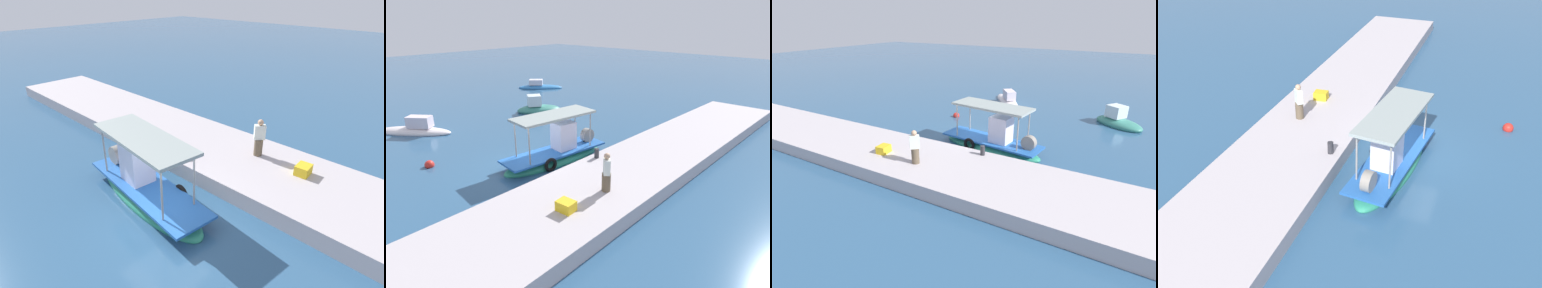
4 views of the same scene
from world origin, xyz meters
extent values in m
plane|color=#2F577C|center=(0.00, 0.00, 0.00)|extent=(120.00, 120.00, 0.00)
cube|color=#BBB1B4|center=(0.00, -4.67, 0.34)|extent=(36.00, 4.55, 0.68)
ellipsoid|color=#2D946F|center=(1.39, -0.44, 0.07)|extent=(6.36, 2.41, 0.84)
cube|color=#265FB0|center=(1.39, -0.44, 0.54)|extent=(6.12, 2.38, 0.10)
cube|color=silver|center=(2.01, -0.51, 1.28)|extent=(1.20, 1.06, 1.59)
cylinder|color=gray|center=(3.44, -0.02, 1.50)|extent=(0.07, 0.07, 2.02)
cylinder|color=gray|center=(3.29, -1.32, 1.50)|extent=(0.07, 0.07, 2.02)
cylinder|color=gray|center=(-0.51, 0.43, 1.50)|extent=(0.07, 0.07, 2.02)
cylinder|color=gray|center=(-0.65, -0.86, 1.50)|extent=(0.07, 0.07, 2.02)
cube|color=#97A39F|center=(1.39, -0.44, 2.56)|extent=(4.64, 2.20, 0.12)
torus|color=black|center=(0.37, -1.22, 0.34)|extent=(0.76, 0.26, 0.74)
cylinder|color=gray|center=(3.74, -0.71, 0.94)|extent=(0.83, 0.44, 0.80)
cylinder|color=brown|center=(-0.30, -5.29, 1.07)|extent=(0.52, 0.52, 0.77)
cube|color=silver|center=(-0.30, -5.29, 1.77)|extent=(0.52, 0.51, 0.64)
sphere|color=tan|center=(-0.30, -5.29, 2.22)|extent=(0.25, 0.25, 0.25)
cylinder|color=#2D2D33|center=(2.05, -2.84, 0.93)|extent=(0.24, 0.24, 0.49)
cube|color=yellow|center=(-2.49, -5.15, 0.88)|extent=(0.57, 0.69, 0.40)
sphere|color=red|center=(-3.61, 3.84, 0.10)|extent=(0.49, 0.49, 0.49)
ellipsoid|color=white|center=(-1.92, 9.90, 0.09)|extent=(4.20, 4.90, 0.69)
cube|color=silver|center=(-1.60, 9.50, 0.81)|extent=(1.58, 1.71, 0.76)
ellipsoid|color=#378373|center=(7.45, 7.87, 0.14)|extent=(3.94, 3.43, 0.78)
cube|color=silver|center=(7.15, 8.07, 0.96)|extent=(1.47, 1.47, 0.85)
ellipsoid|color=#2F7AC0|center=(13.92, 15.07, 0.06)|extent=(4.45, 4.48, 0.62)
cube|color=silver|center=(13.58, 15.41, 0.66)|extent=(1.66, 1.67, 0.57)
camera|label=1|loc=(-6.87, 5.68, 7.35)|focal=30.05mm
camera|label=2|loc=(-9.86, -12.55, 7.34)|focal=30.83mm
camera|label=3|loc=(8.47, -15.77, 7.21)|focal=29.10mm
camera|label=4|loc=(16.32, 3.05, 10.37)|focal=42.35mm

